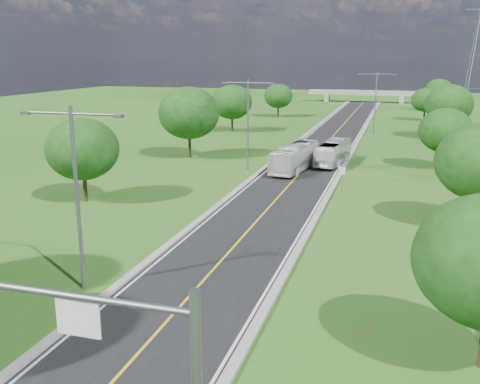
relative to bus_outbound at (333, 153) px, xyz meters
name	(u,v)px	position (x,y,z in m)	size (l,w,h in m)	color
ground	(321,150)	(-2.76, 9.17, -1.41)	(260.00, 260.00, 0.00)	#245317
road	(327,143)	(-2.76, 15.17, -1.38)	(8.00, 150.00, 0.06)	black
curb_left	(298,141)	(-7.01, 15.17, -1.30)	(0.50, 150.00, 0.22)	gray
curb_right	(356,144)	(1.49, 15.17, -1.30)	(0.50, 150.00, 0.22)	gray
signal_mast	(119,363)	(0.92, -51.83, 3.50)	(8.54, 0.33, 7.20)	slate
speed_limit_sign	(342,175)	(2.44, -12.84, 0.19)	(0.55, 0.09, 2.40)	slate
overpass	(364,93)	(-2.76, 89.17, 1.01)	(30.00, 3.00, 3.20)	gray
streetlight_near_left	(76,184)	(-8.76, -38.83, 4.54)	(5.90, 0.25, 10.00)	slate
streetlight_mid_left	(248,117)	(-8.76, -5.83, 4.54)	(5.90, 0.25, 10.00)	slate
streetlight_far_right	(376,97)	(3.24, 27.17, 4.54)	(5.90, 0.25, 10.00)	slate
tree_lb	(82,149)	(-18.76, -22.83, 3.24)	(6.30, 6.30, 7.33)	black
tree_lc	(189,113)	(-17.76, -0.83, 4.17)	(7.56, 7.56, 8.79)	black
tree_ld	(232,102)	(-19.76, 23.17, 3.55)	(6.72, 6.72, 7.82)	black
tree_le	(278,96)	(-17.26, 47.17, 2.93)	(5.88, 5.88, 6.84)	black
tree_rc	(446,130)	(12.24, 1.17, 2.93)	(5.88, 5.88, 6.84)	black
tree_rd	(449,104)	(14.24, 25.17, 3.86)	(7.14, 7.14, 8.30)	black
tree_re	(425,100)	(11.74, 49.17, 2.62)	(5.46, 5.46, 6.35)	black
tree_rf	(439,91)	(15.24, 69.17, 3.24)	(6.30, 6.30, 7.33)	black
bus_outbound	(333,153)	(0.00, 0.00, 0.00)	(2.26, 9.66, 2.69)	white
bus_inbound	(295,157)	(-3.56, -4.88, 0.13)	(2.47, 10.56, 2.94)	silver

